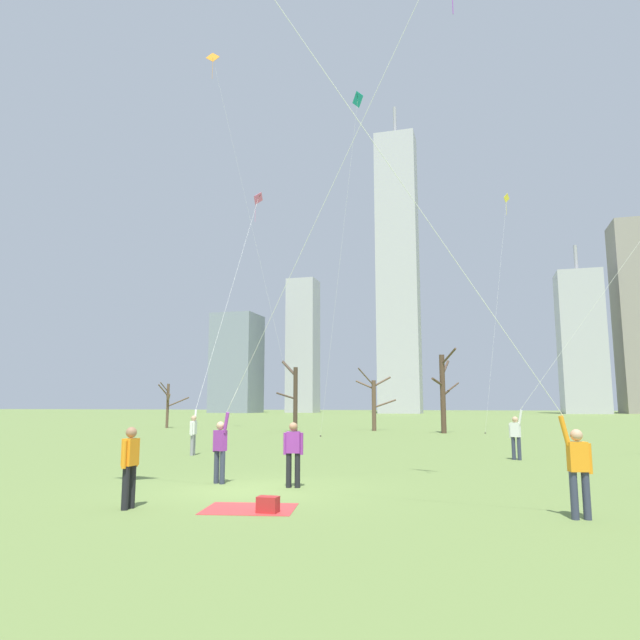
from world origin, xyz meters
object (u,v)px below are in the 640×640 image
(kite_flyer_foreground_left_purple, at_px, (252,376))
(bare_tree_rightmost, at_px, (294,396))
(picnic_spot, at_px, (260,506))
(bare_tree_right_of_center, at_px, (168,403))
(kite_flyer_midfield_left_blue, at_px, (557,372))
(bystander_watching_nearby, at_px, (293,451))
(distant_kite_drifting_right_teal, at_px, (355,128))
(kite_flyer_far_back_pink, at_px, (204,393))
(distant_kite_high_overhead_orange, at_px, (220,90))
(bystander_strolling_midfield, at_px, (130,463))
(kite_flyer_midfield_center_white, at_px, (470,305))
(bare_tree_center, at_px, (443,390))
(bare_tree_left_of_center, at_px, (374,402))
(distant_kite_drifting_left_yellow, at_px, (504,225))

(kite_flyer_foreground_left_purple, height_order, bare_tree_rightmost, kite_flyer_foreground_left_purple)
(picnic_spot, distance_m, bare_tree_right_of_center, 42.04)
(kite_flyer_midfield_left_blue, distance_m, picnic_spot, 14.42)
(kite_flyer_midfield_left_blue, relative_size, bystander_watching_nearby, 6.96)
(bystander_watching_nearby, relative_size, distant_kite_drifting_right_teal, 0.07)
(kite_flyer_far_back_pink, relative_size, distant_kite_high_overhead_orange, 0.52)
(bare_tree_right_of_center, bearing_deg, bystander_strolling_midfield, -60.53)
(kite_flyer_midfield_left_blue, bearing_deg, distant_kite_drifting_right_teal, 129.10)
(distant_kite_high_overhead_orange, height_order, bare_tree_right_of_center, distant_kite_high_overhead_orange)
(bystander_watching_nearby, xyz_separation_m, distant_kite_drifting_right_teal, (-2.96, 21.74, 19.78))
(kite_flyer_midfield_left_blue, bearing_deg, bystander_strolling_midfield, -127.24)
(distant_kite_drifting_right_teal, relative_size, distant_kite_high_overhead_orange, 0.77)
(kite_flyer_midfield_left_blue, height_order, distant_kite_high_overhead_orange, distant_kite_high_overhead_orange)
(kite_flyer_midfield_center_white, xyz_separation_m, bare_tree_center, (-2.57, 32.35, -0.73))
(kite_flyer_far_back_pink, xyz_separation_m, bystander_watching_nearby, (7.09, -8.90, -1.67))
(kite_flyer_midfield_left_blue, xyz_separation_m, bare_tree_left_of_center, (-11.04, 22.51, -0.96))
(kite_flyer_midfield_center_white, bearing_deg, bare_tree_right_of_center, 127.33)
(bystander_watching_nearby, relative_size, bare_tree_center, 0.27)
(kite_flyer_far_back_pink, bearing_deg, kite_flyer_foreground_left_purple, -56.45)
(kite_flyer_foreground_left_purple, height_order, picnic_spot, kite_flyer_foreground_left_purple)
(distant_kite_drifting_right_teal, bearing_deg, bystander_strolling_midfield, -88.39)
(kite_flyer_midfield_left_blue, bearing_deg, picnic_spot, -119.95)
(bystander_strolling_midfield, height_order, distant_kite_high_overhead_orange, distant_kite_high_overhead_orange)
(bare_tree_right_of_center, bearing_deg, bare_tree_rightmost, -19.70)
(distant_kite_drifting_left_yellow, bearing_deg, distant_kite_high_overhead_orange, -156.51)
(bystander_strolling_midfield, height_order, distant_kite_drifting_right_teal, distant_kite_drifting_right_teal)
(distant_kite_high_overhead_orange, bearing_deg, bare_tree_right_of_center, 136.52)
(kite_flyer_midfield_left_blue, height_order, bystander_strolling_midfield, kite_flyer_midfield_left_blue)
(kite_flyer_far_back_pink, height_order, distant_kite_high_overhead_orange, distant_kite_high_overhead_orange)
(bare_tree_center, bearing_deg, distant_kite_high_overhead_orange, -164.35)
(kite_flyer_midfield_left_blue, distance_m, bare_tree_center, 20.76)
(distant_kite_high_overhead_orange, bearing_deg, picnic_spot, -61.81)
(bare_tree_right_of_center, bearing_deg, kite_flyer_midfield_left_blue, -37.67)
(kite_flyer_midfield_left_blue, xyz_separation_m, bare_tree_right_of_center, (-29.85, 23.05, -1.06))
(bare_tree_right_of_center, distance_m, bare_tree_left_of_center, 18.83)
(kite_flyer_midfield_left_blue, relative_size, picnic_spot, 5.56)
(kite_flyer_midfield_center_white, bearing_deg, kite_flyer_foreground_left_purple, 150.13)
(bare_tree_rightmost, relative_size, bare_tree_right_of_center, 1.35)
(kite_flyer_midfield_left_blue, distance_m, distant_kite_drifting_left_yellow, 28.17)
(kite_flyer_midfield_center_white, distance_m, bare_tree_right_of_center, 44.51)
(kite_flyer_midfield_left_blue, bearing_deg, kite_flyer_foreground_left_purple, -133.26)
(bystander_watching_nearby, bearing_deg, bare_tree_center, 86.13)
(kite_flyer_foreground_left_purple, bearing_deg, bystander_strolling_midfield, -107.13)
(kite_flyer_midfield_center_white, bearing_deg, distant_kite_drifting_left_yellow, 86.20)
(kite_flyer_foreground_left_purple, distance_m, bare_tree_left_of_center, 31.69)
(kite_flyer_midfield_left_blue, distance_m, kite_flyer_midfield_center_white, 12.67)
(bare_tree_center, height_order, bare_tree_right_of_center, bare_tree_center)
(kite_flyer_midfield_center_white, height_order, distant_kite_drifting_left_yellow, distant_kite_drifting_left_yellow)
(distant_kite_drifting_left_yellow, distance_m, distant_kite_high_overhead_orange, 25.46)
(kite_flyer_midfield_left_blue, relative_size, kite_flyer_foreground_left_purple, 0.82)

